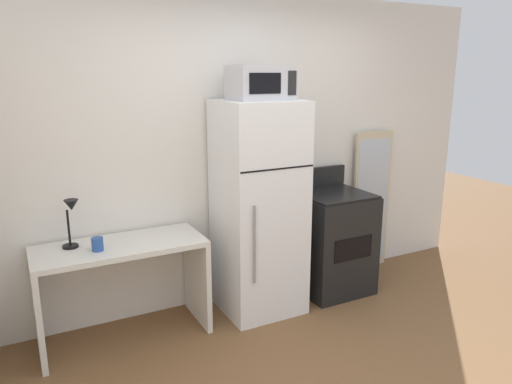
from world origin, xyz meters
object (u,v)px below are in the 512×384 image
(coffee_mug, at_px, (97,244))
(microwave, at_px, (260,83))
(desk, at_px, (122,272))
(leaning_mirror, at_px, (371,201))
(refrigerator, at_px, (259,209))
(desk_lamp, at_px, (71,215))
(oven_range, at_px, (332,241))

(coffee_mug, height_order, microwave, microwave)
(coffee_mug, bearing_deg, desk, 22.13)
(desk, relative_size, microwave, 2.65)
(desk, relative_size, leaning_mirror, 0.87)
(coffee_mug, relative_size, leaning_mirror, 0.07)
(leaning_mirror, bearing_deg, coffee_mug, -173.99)
(desk, bearing_deg, refrigerator, -2.21)
(desk, xyz_separation_m, desk_lamp, (-0.30, 0.07, 0.46))
(microwave, relative_size, leaning_mirror, 0.33)
(desk_lamp, xyz_separation_m, microwave, (1.43, -0.14, 0.89))
(refrigerator, bearing_deg, coffee_mug, -178.99)
(desk_lamp, xyz_separation_m, refrigerator, (1.43, -0.12, -0.11))
(coffee_mug, xyz_separation_m, oven_range, (2.05, 0.03, -0.33))
(leaning_mirror, bearing_deg, microwave, -168.70)
(desk, bearing_deg, oven_range, -1.12)
(desk, bearing_deg, microwave, -3.29)
(desk, xyz_separation_m, refrigerator, (1.13, -0.04, 0.35))
(refrigerator, relative_size, leaning_mirror, 1.25)
(microwave, bearing_deg, oven_range, 2.11)
(desk_lamp, height_order, coffee_mug, desk_lamp)
(desk_lamp, xyz_separation_m, oven_range, (2.19, -0.11, -0.52))
(leaning_mirror, bearing_deg, desk_lamp, -177.08)
(oven_range, distance_m, leaning_mirror, 0.74)
(coffee_mug, distance_m, oven_range, 2.08)
(desk, height_order, refrigerator, refrigerator)
(microwave, relative_size, oven_range, 0.42)
(microwave, distance_m, oven_range, 1.61)
(desk, distance_m, leaning_mirror, 2.56)
(leaning_mirror, bearing_deg, desk, -175.09)
(desk_lamp, bearing_deg, desk, -13.55)
(refrigerator, distance_m, leaning_mirror, 1.45)
(microwave, distance_m, leaning_mirror, 1.87)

